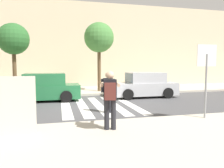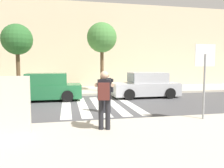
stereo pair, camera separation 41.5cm
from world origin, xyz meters
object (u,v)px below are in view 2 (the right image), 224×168
at_px(parked_car_green, 45,88).
at_px(pedestrian_crossing, 107,90).
at_px(street_tree_center, 102,38).
at_px(parked_car_silver, 146,86).
at_px(street_tree_west, 17,40).
at_px(photographer_with_backpack, 104,95).
at_px(advertising_board, 9,105).
at_px(stop_sign, 205,65).

bearing_deg(parked_car_green, pedestrian_crossing, -53.31).
height_order(parked_car_green, street_tree_center, street_tree_center).
bearing_deg(parked_car_silver, street_tree_west, 165.91).
xyz_separation_m(parked_car_green, parked_car_silver, (6.03, -0.00, 0.00)).
xyz_separation_m(photographer_with_backpack, street_tree_center, (1.40, 9.22, 2.72)).
distance_m(street_tree_west, advertising_board, 9.01).
bearing_deg(street_tree_center, photographer_with_backpack, -98.63).
distance_m(stop_sign, pedestrian_crossing, 3.93).
distance_m(photographer_with_backpack, parked_car_green, 7.03).
relative_size(street_tree_west, advertising_board, 2.77).
xyz_separation_m(parked_car_silver, advertising_board, (-6.36, -6.53, 0.21)).
bearing_deg(photographer_with_backpack, parked_car_silver, 60.52).
bearing_deg(street_tree_west, photographer_with_backpack, -64.61).
xyz_separation_m(stop_sign, parked_car_green, (-5.92, 6.05, -1.31)).
relative_size(parked_car_silver, street_tree_west, 0.92).
xyz_separation_m(photographer_with_backpack, parked_car_green, (-2.28, 6.64, -0.44)).
bearing_deg(street_tree_west, street_tree_center, 6.38).
height_order(stop_sign, street_tree_center, street_tree_center).
xyz_separation_m(parked_car_green, street_tree_west, (-1.80, 1.97, 2.84)).
relative_size(stop_sign, advertising_board, 1.63).
bearing_deg(pedestrian_crossing, street_tree_center, 82.67).
relative_size(pedestrian_crossing, parked_car_silver, 0.42).
xyz_separation_m(stop_sign, street_tree_west, (-7.72, 8.02, 1.53)).
height_order(parked_car_silver, advertising_board, advertising_board).
distance_m(photographer_with_backpack, parked_car_silver, 7.64).
distance_m(stop_sign, parked_car_silver, 6.19).
bearing_deg(street_tree_west, parked_car_silver, -14.09).
bearing_deg(advertising_board, pedestrian_crossing, 40.27).
height_order(stop_sign, pedestrian_crossing, stop_sign).
height_order(street_tree_west, street_tree_center, street_tree_center).
xyz_separation_m(photographer_with_backpack, street_tree_west, (-4.08, 8.61, 2.40)).
xyz_separation_m(parked_car_silver, street_tree_west, (-7.84, 1.97, 2.84)).
relative_size(photographer_with_backpack, pedestrian_crossing, 1.00).
bearing_deg(street_tree_center, pedestrian_crossing, -97.33).
relative_size(stop_sign, parked_car_green, 0.64).
bearing_deg(advertising_board, street_tree_center, 66.25).
xyz_separation_m(stop_sign, street_tree_center, (-2.24, 8.63, 1.85)).
bearing_deg(advertising_board, photographer_with_backpack, -2.44).
bearing_deg(pedestrian_crossing, advertising_board, -139.73).
bearing_deg(stop_sign, parked_car_green, 134.36).
distance_m(stop_sign, street_tree_west, 11.23).
relative_size(parked_car_green, street_tree_center, 0.85).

